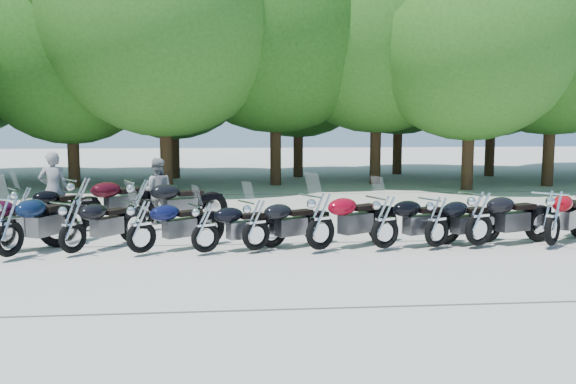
{
  "coord_description": "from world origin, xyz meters",
  "views": [
    {
      "loc": [
        -1.13,
        -11.15,
        2.62
      ],
      "look_at": [
        0.0,
        1.5,
        1.1
      ],
      "focal_mm": 38.0,
      "sensor_mm": 36.0,
      "label": 1
    }
  ],
  "objects": [
    {
      "name": "ground",
      "position": [
        0.0,
        0.0,
        0.0
      ],
      "size": [
        90.0,
        90.0,
        0.0
      ],
      "primitive_type": "plane",
      "color": "#A19C91",
      "rests_on": "ground"
    },
    {
      "name": "tree_2",
      "position": [
        -7.25,
        12.84,
        5.31
      ],
      "size": [
        7.31,
        7.31,
        8.97
      ],
      "color": "#3A2614",
      "rests_on": "ground"
    },
    {
      "name": "tree_3",
      "position": [
        -3.57,
        11.24,
        6.32
      ],
      "size": [
        8.7,
        8.7,
        10.67
      ],
      "color": "#3A2614",
      "rests_on": "ground"
    },
    {
      "name": "tree_4",
      "position": [
        0.54,
        13.09,
        6.64
      ],
      "size": [
        9.13,
        9.13,
        11.2
      ],
      "color": "#3A2614",
      "rests_on": "ground"
    },
    {
      "name": "tree_5",
      "position": [
        4.61,
        13.2,
        6.57
      ],
      "size": [
        9.04,
        9.04,
        11.1
      ],
      "color": "#3A2614",
      "rests_on": "ground"
    },
    {
      "name": "tree_6",
      "position": [
        7.55,
        10.82,
        5.81
      ],
      "size": [
        8.0,
        8.0,
        9.82
      ],
      "color": "#3A2614",
      "rests_on": "ground"
    },
    {
      "name": "tree_7",
      "position": [
        11.2,
        11.78,
        6.39
      ],
      "size": [
        8.79,
        8.79,
        10.79
      ],
      "color": "#3A2614",
      "rests_on": "ground"
    },
    {
      "name": "tree_10",
      "position": [
        -8.29,
        16.97,
        5.66
      ],
      "size": [
        7.78,
        7.78,
        9.55
      ],
      "color": "#3A2614",
      "rests_on": "ground"
    },
    {
      "name": "tree_11",
      "position": [
        -3.76,
        16.43,
        5.49
      ],
      "size": [
        7.56,
        7.56,
        9.28
      ],
      "color": "#3A2614",
      "rests_on": "ground"
    },
    {
      "name": "tree_12",
      "position": [
        1.8,
        16.47,
        5.72
      ],
      "size": [
        7.88,
        7.88,
        9.67
      ],
      "color": "#3A2614",
      "rests_on": "ground"
    },
    {
      "name": "tree_13",
      "position": [
        6.69,
        17.47,
        6.04
      ],
      "size": [
        8.31,
        8.31,
        10.2
      ],
      "color": "#3A2614",
      "rests_on": "ground"
    },
    {
      "name": "tree_14",
      "position": [
        10.68,
        16.09,
        5.83
      ],
      "size": [
        8.02,
        8.02,
        9.84
      ],
      "color": "#3A2614",
      "rests_on": "ground"
    },
    {
      "name": "motorcycle_1",
      "position": [
        -5.32,
        0.41,
        0.69
      ],
      "size": [
        1.74,
        2.52,
        1.38
      ],
      "primitive_type": null,
      "rotation": [
        0.0,
        0.0,
        2.68
      ],
      "color": "#0C1834",
      "rests_on": "ground"
    },
    {
      "name": "motorcycle_2",
      "position": [
        -4.22,
        0.65,
        0.61
      ],
      "size": [
        1.83,
        2.12,
        1.22
      ],
      "primitive_type": null,
      "rotation": [
        0.0,
        0.0,
        2.49
      ],
      "color": "black",
      "rests_on": "ground"
    },
    {
      "name": "motorcycle_3",
      "position": [
        -2.91,
        0.55,
        0.61
      ],
      "size": [
        2.13,
        1.77,
        1.21
      ],
      "primitive_type": null,
      "rotation": [
        0.0,
        0.0,
        2.18
      ],
      "color": "#0B0F33",
      "rests_on": "ground"
    },
    {
      "name": "motorcycle_4",
      "position": [
        -1.69,
        0.5,
        0.58
      ],
      "size": [
        2.12,
        1.44,
        1.16
      ],
      "primitive_type": null,
      "rotation": [
        0.0,
        0.0,
        2.01
      ],
      "color": "black",
      "rests_on": "ground"
    },
    {
      "name": "motorcycle_5",
      "position": [
        -0.71,
        0.62,
        0.6
      ],
      "size": [
        2.17,
        1.58,
        1.2
      ],
      "primitive_type": null,
      "rotation": [
        0.0,
        0.0,
        2.07
      ],
      "color": "black",
      "rests_on": "ground"
    },
    {
      "name": "motorcycle_6",
      "position": [
        0.55,
        0.5,
        0.67
      ],
      "size": [
        2.41,
        1.85,
        1.34
      ],
      "primitive_type": null,
      "rotation": [
        0.0,
        0.0,
        2.12
      ],
      "color": "maroon",
      "rests_on": "ground"
    },
    {
      "name": "motorcycle_7",
      "position": [
        1.85,
        0.54,
        0.63
      ],
      "size": [
        2.33,
        1.48,
        1.27
      ],
      "primitive_type": null,
      "rotation": [
        0.0,
        0.0,
        1.96
      ],
      "color": "black",
      "rests_on": "ground"
    },
    {
      "name": "motorcycle_8",
      "position": [
        2.92,
        0.59,
        0.61
      ],
      "size": [
        2.22,
        1.54,
        1.22
      ],
      "primitive_type": null,
      "rotation": [
        0.0,
        0.0,
        2.03
      ],
      "color": "black",
      "rests_on": "ground"
    },
    {
      "name": "motorcycle_9",
      "position": [
        3.81,
        0.63,
        0.66
      ],
      "size": [
        2.44,
        1.48,
        1.32
      ],
      "primitive_type": null,
      "rotation": [
        0.0,
        0.0,
        1.92
      ],
      "color": "black",
      "rests_on": "ground"
    },
    {
      "name": "motorcycle_10",
      "position": [
        5.3,
        0.5,
        0.67
      ],
      "size": [
        2.21,
        2.16,
        1.34
      ],
      "primitive_type": null,
      "rotation": [
        0.0,
        0.0,
        2.33
      ],
      "color": "#99050F",
      "rests_on": "ground"
    },
    {
      "name": "motorcycle_12",
      "position": [
        -5.96,
        3.23,
        0.61
      ],
      "size": [
        2.11,
        1.79,
        1.21
      ],
      "primitive_type": null,
      "rotation": [
        0.0,
        0.0,
        2.2
      ],
      "color": "black",
      "rests_on": "ground"
    },
    {
      "name": "motorcycle_13",
      "position": [
        -4.69,
        3.3,
        0.72
      ],
      "size": [
        2.53,
        2.1,
        1.44
      ],
      "primitive_type": null,
      "rotation": [
        0.0,
        0.0,
        2.18
      ],
      "color": "#36070F",
      "rests_on": "ground"
    },
    {
      "name": "motorcycle_14",
      "position": [
        -3.3,
        3.12,
        0.7
      ],
      "size": [
        2.56,
        1.7,
        1.4
      ],
      "primitive_type": null,
      "rotation": [
        0.0,
        0.0,
        1.99
      ],
      "color": "black",
      "rests_on": "ground"
    },
    {
      "name": "rider_0",
      "position": [
        -5.5,
        3.97,
        0.92
      ],
      "size": [
        0.75,
        0.58,
        1.85
      ],
      "primitive_type": "imported",
      "rotation": [
        0.0,
        0.0,
        3.36
      ],
      "color": "gray",
      "rests_on": "ground"
    },
    {
      "name": "rider_1",
      "position": [
        -3.06,
        4.27,
        0.83
      ],
      "size": [
        0.85,
        0.69,
        1.66
      ],
      "primitive_type": "imported",
      "rotation": [
        0.0,
        0.0,
        3.22
      ],
      "color": "gray",
      "rests_on": "ground"
    }
  ]
}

